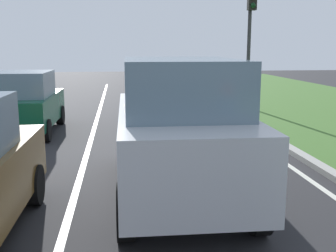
# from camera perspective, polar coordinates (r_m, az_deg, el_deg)

# --- Properties ---
(ground_plane) EXTENTS (60.00, 60.00, 0.00)m
(ground_plane) POSITION_cam_1_polar(r_m,az_deg,el_deg) (11.75, -7.08, -1.19)
(ground_plane) COLOR #262628
(lane_line_center) EXTENTS (0.12, 32.00, 0.01)m
(lane_line_center) POSITION_cam_1_polar(r_m,az_deg,el_deg) (11.78, -10.48, -1.25)
(lane_line_center) COLOR silver
(lane_line_center) RESTS_ON ground
(lane_line_right_edge) EXTENTS (0.12, 32.00, 0.01)m
(lane_line_right_edge) POSITION_cam_1_polar(r_m,az_deg,el_deg) (12.27, 9.98, -0.74)
(lane_line_right_edge) COLOR silver
(lane_line_right_edge) RESTS_ON ground
(curb_right) EXTENTS (0.24, 48.00, 0.12)m
(curb_right) POSITION_cam_1_polar(r_m,az_deg,el_deg) (12.41, 12.20, -0.42)
(curb_right) COLOR #9E9B93
(curb_right) RESTS_ON ground
(car_suv_ahead) EXTENTS (2.03, 4.53, 2.28)m
(car_suv_ahead) POSITION_cam_1_polar(r_m,az_deg,el_deg) (6.64, 1.47, -0.26)
(car_suv_ahead) COLOR #B7BABF
(car_suv_ahead) RESTS_ON ground
(car_hatchback_far) EXTENTS (1.76, 3.72, 1.78)m
(car_hatchback_far) POSITION_cam_1_polar(r_m,az_deg,el_deg) (12.39, -19.22, 3.05)
(car_hatchback_far) COLOR #0C472D
(car_hatchback_far) RESTS_ON ground
(traffic_light_near_right) EXTENTS (0.32, 0.50, 5.07)m
(traffic_light_near_right) POSITION_cam_1_polar(r_m,az_deg,el_deg) (16.51, 11.41, 13.94)
(traffic_light_near_right) COLOR #2D2D2D
(traffic_light_near_right) RESTS_ON ground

